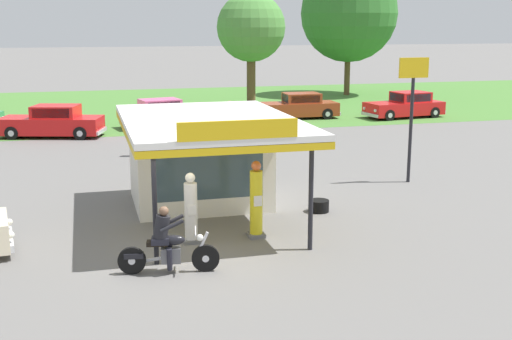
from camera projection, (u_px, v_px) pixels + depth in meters
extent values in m
plane|color=slate|center=(185.00, 254.00, 16.15)|extent=(300.00, 300.00, 0.00)
cube|color=#477A33|center=(117.00, 107.00, 44.43)|extent=(120.00, 24.00, 0.01)
cube|color=silver|center=(199.00, 160.00, 20.46)|extent=(4.05, 3.37, 2.82)
cube|color=#384C56|center=(209.00, 169.00, 18.87)|extent=(3.24, 0.05, 1.80)
cube|color=silver|center=(209.00, 120.00, 18.47)|extent=(4.75, 7.39, 0.16)
cube|color=gold|center=(209.00, 127.00, 18.51)|extent=(4.75, 7.39, 0.18)
cube|color=gold|center=(238.00, 130.00, 14.95)|extent=(2.84, 0.08, 0.44)
cylinder|color=black|center=(311.00, 196.00, 16.17)|extent=(0.12, 0.12, 2.82)
cylinder|color=black|center=(155.00, 207.00, 15.21)|extent=(0.12, 0.12, 2.82)
cube|color=slate|center=(192.00, 240.00, 17.02)|extent=(0.44, 0.44, 0.10)
cylinder|color=silver|center=(191.00, 211.00, 16.84)|extent=(0.34, 0.34, 1.49)
cube|color=white|center=(192.00, 210.00, 16.66)|extent=(0.22, 0.02, 0.28)
sphere|color=white|center=(190.00, 178.00, 16.65)|extent=(0.26, 0.26, 0.26)
cube|color=slate|center=(256.00, 235.00, 17.46)|extent=(0.44, 0.44, 0.10)
cylinder|color=yellow|center=(256.00, 202.00, 17.26)|extent=(0.34, 0.34, 1.71)
cube|color=white|center=(258.00, 201.00, 17.07)|extent=(0.22, 0.02, 0.28)
sphere|color=orange|center=(256.00, 166.00, 17.04)|extent=(0.26, 0.26, 0.26)
cylinder|color=black|center=(206.00, 258.00, 14.96)|extent=(0.65, 0.20, 0.64)
cylinder|color=silver|center=(206.00, 258.00, 14.96)|extent=(0.18, 0.14, 0.16)
cylinder|color=black|center=(132.00, 261.00, 14.81)|extent=(0.65, 0.20, 0.64)
cylinder|color=silver|center=(132.00, 261.00, 14.81)|extent=(0.18, 0.14, 0.16)
ellipsoid|color=black|center=(173.00, 240.00, 14.79)|extent=(0.59, 0.33, 0.24)
cube|color=#59595E|center=(171.00, 255.00, 14.87)|extent=(0.47, 0.31, 0.36)
cube|color=black|center=(157.00, 243.00, 14.77)|extent=(0.52, 0.34, 0.10)
cylinder|color=silver|center=(201.00, 247.00, 14.89)|extent=(0.38, 0.13, 0.71)
cylinder|color=silver|center=(195.00, 231.00, 14.79)|extent=(0.15, 0.70, 0.04)
sphere|color=silver|center=(200.00, 238.00, 14.84)|extent=(0.16, 0.16, 0.16)
cube|color=black|center=(134.00, 256.00, 14.78)|extent=(0.46, 0.25, 0.12)
cylinder|color=silver|center=(154.00, 259.00, 15.00)|extent=(0.71, 0.19, 0.18)
cube|color=black|center=(160.00, 240.00, 14.77)|extent=(0.45, 0.40, 0.14)
cylinder|color=black|center=(170.00, 254.00, 15.03)|extent=(0.16, 0.25, 0.56)
cylinder|color=black|center=(169.00, 259.00, 14.72)|extent=(0.16, 0.25, 0.56)
cylinder|color=black|center=(162.00, 227.00, 14.70)|extent=(0.46, 0.38, 0.60)
sphere|color=brown|center=(164.00, 211.00, 14.62)|extent=(0.22, 0.22, 0.22)
cylinder|color=black|center=(173.00, 221.00, 14.90)|extent=(0.54, 0.18, 0.31)
cylinder|color=black|center=(172.00, 226.00, 14.51)|extent=(0.54, 0.18, 0.31)
cube|color=silver|center=(11.00, 239.00, 16.34)|extent=(0.34, 1.69, 0.18)
sphere|color=white|center=(9.00, 222.00, 16.80)|extent=(0.18, 0.18, 0.18)
sphere|color=white|center=(11.00, 235.00, 15.77)|extent=(0.18, 0.18, 0.18)
cube|color=red|center=(404.00, 108.00, 39.52)|extent=(4.94, 2.49, 0.77)
cube|color=red|center=(411.00, 97.00, 39.54)|extent=(2.21, 1.91, 0.60)
cube|color=#283847|center=(397.00, 97.00, 39.17)|extent=(0.23, 1.46, 0.48)
cube|color=#283847|center=(419.00, 98.00, 38.80)|extent=(1.70, 0.25, 0.46)
cube|color=#283847|center=(403.00, 95.00, 40.27)|extent=(1.70, 0.25, 0.46)
cube|color=silver|center=(370.00, 115.00, 38.69)|extent=(0.35, 1.79, 0.18)
cube|color=silver|center=(436.00, 111.00, 40.47)|extent=(0.35, 1.79, 0.18)
sphere|color=white|center=(375.00, 111.00, 38.07)|extent=(0.18, 0.18, 0.18)
sphere|color=white|center=(364.00, 108.00, 39.16)|extent=(0.18, 0.18, 0.18)
cylinder|color=black|center=(389.00, 115.00, 38.18)|extent=(0.68, 0.28, 0.66)
cylinder|color=silver|center=(389.00, 115.00, 38.18)|extent=(0.32, 0.26, 0.30)
cylinder|color=black|center=(373.00, 112.00, 39.77)|extent=(0.68, 0.28, 0.66)
cylinder|color=silver|center=(373.00, 112.00, 39.77)|extent=(0.32, 0.26, 0.30)
cylinder|color=black|center=(435.00, 112.00, 39.37)|extent=(0.68, 0.28, 0.66)
cylinder|color=silver|center=(435.00, 112.00, 39.37)|extent=(0.32, 0.26, 0.30)
cylinder|color=black|center=(417.00, 109.00, 40.97)|extent=(0.68, 0.28, 0.66)
cylinder|color=silver|center=(417.00, 109.00, 40.97)|extent=(0.32, 0.26, 0.30)
cube|color=silver|center=(0.00, 125.00, 34.75)|extent=(0.49, 1.77, 0.18)
sphere|color=white|center=(3.00, 118.00, 35.27)|extent=(0.18, 0.18, 0.18)
cube|color=#E55993|center=(168.00, 116.00, 36.02)|extent=(5.21, 2.70, 0.84)
cube|color=#E55993|center=(160.00, 104.00, 35.67)|extent=(2.36, 1.93, 0.53)
cube|color=#283847|center=(178.00, 103.00, 36.12)|extent=(0.31, 1.35, 0.42)
cube|color=#283847|center=(156.00, 102.00, 36.33)|extent=(1.75, 0.38, 0.40)
cube|color=#283847|center=(164.00, 105.00, 35.01)|extent=(1.75, 0.38, 0.40)
cube|color=silver|center=(210.00, 118.00, 37.17)|extent=(0.45, 1.65, 0.18)
cube|color=silver|center=(124.00, 124.00, 35.00)|extent=(0.45, 1.65, 0.18)
sphere|color=white|center=(207.00, 111.00, 37.59)|extent=(0.18, 0.18, 0.18)
sphere|color=white|center=(214.00, 113.00, 36.61)|extent=(0.18, 0.18, 0.18)
cylinder|color=black|center=(192.00, 117.00, 37.52)|extent=(0.69, 0.33, 0.66)
cylinder|color=silver|center=(192.00, 117.00, 37.52)|extent=(0.33, 0.27, 0.30)
cylinder|color=black|center=(202.00, 121.00, 36.10)|extent=(0.69, 0.33, 0.66)
cylinder|color=silver|center=(202.00, 121.00, 36.10)|extent=(0.33, 0.27, 0.30)
cylinder|color=black|center=(135.00, 121.00, 36.07)|extent=(0.69, 0.33, 0.66)
cylinder|color=silver|center=(135.00, 121.00, 36.07)|extent=(0.33, 0.27, 0.30)
cylinder|color=black|center=(143.00, 125.00, 34.64)|extent=(0.69, 0.33, 0.66)
cylinder|color=silver|center=(143.00, 125.00, 34.64)|extent=(0.33, 0.27, 0.30)
cube|color=#993819|center=(297.00, 109.00, 39.12)|extent=(4.90, 1.95, 0.77)
cube|color=#993819|center=(302.00, 98.00, 39.04)|extent=(2.14, 1.64, 0.56)
cube|color=#283847|center=(285.00, 98.00, 38.81)|extent=(0.09, 1.40, 0.45)
cube|color=#283847|center=(306.00, 99.00, 38.30)|extent=(1.77, 0.09, 0.43)
cube|color=#283847|center=(298.00, 96.00, 39.78)|extent=(1.77, 0.09, 0.43)
cube|color=silver|center=(257.00, 115.00, 38.64)|extent=(0.18, 1.71, 0.18)
cube|color=silver|center=(335.00, 112.00, 39.72)|extent=(0.18, 1.71, 0.18)
sphere|color=white|center=(259.00, 111.00, 38.02)|extent=(0.18, 0.18, 0.18)
sphere|color=white|center=(255.00, 108.00, 39.12)|extent=(0.18, 0.18, 0.18)
cylinder|color=black|center=(274.00, 116.00, 38.01)|extent=(0.67, 0.22, 0.66)
cylinder|color=silver|center=(274.00, 116.00, 38.01)|extent=(0.30, 0.23, 0.30)
cylinder|color=black|center=(267.00, 112.00, 39.60)|extent=(0.67, 0.22, 0.66)
cylinder|color=silver|center=(267.00, 112.00, 39.60)|extent=(0.30, 0.23, 0.30)
cylinder|color=black|center=(327.00, 114.00, 38.74)|extent=(0.67, 0.22, 0.66)
cylinder|color=silver|center=(327.00, 114.00, 38.74)|extent=(0.30, 0.23, 0.30)
cylinder|color=black|center=(318.00, 110.00, 40.33)|extent=(0.67, 0.22, 0.66)
cylinder|color=silver|center=(318.00, 110.00, 40.33)|extent=(0.30, 0.23, 0.30)
cube|color=red|center=(51.00, 125.00, 32.73)|extent=(5.30, 3.17, 0.82)
cube|color=red|center=(56.00, 111.00, 32.57)|extent=(2.53, 2.19, 0.59)
cube|color=#283847|center=(35.00, 111.00, 32.59)|extent=(0.44, 1.44, 0.48)
cube|color=#283847|center=(51.00, 113.00, 31.77)|extent=(1.77, 0.53, 0.45)
cube|color=#283847|center=(61.00, 109.00, 33.37)|extent=(1.77, 0.53, 0.45)
cube|color=silver|center=(2.00, 131.00, 32.83)|extent=(0.60, 1.77, 0.18)
cube|color=silver|center=(101.00, 131.00, 32.76)|extent=(0.60, 1.77, 0.18)
sphere|color=white|center=(6.00, 122.00, 33.35)|extent=(0.18, 0.18, 0.18)
cylinder|color=black|center=(12.00, 133.00, 31.95)|extent=(0.69, 0.37, 0.66)
cylinder|color=silver|center=(12.00, 133.00, 31.95)|extent=(0.35, 0.29, 0.30)
cylinder|color=black|center=(25.00, 127.00, 33.68)|extent=(0.69, 0.37, 0.66)
cylinder|color=silver|center=(25.00, 127.00, 33.68)|extent=(0.35, 0.29, 0.30)
cylinder|color=black|center=(80.00, 133.00, 31.90)|extent=(0.69, 0.37, 0.66)
cylinder|color=silver|center=(80.00, 133.00, 31.90)|extent=(0.35, 0.29, 0.30)
cylinder|color=black|center=(90.00, 128.00, 33.63)|extent=(0.69, 0.37, 0.66)
cylinder|color=silver|center=(90.00, 128.00, 33.63)|extent=(0.35, 0.29, 0.30)
cylinder|color=black|center=(143.00, 147.00, 27.99)|extent=(0.26, 0.26, 0.84)
cylinder|color=#2D4C8C|center=(142.00, 130.00, 27.83)|extent=(0.34, 0.34, 0.60)
sphere|color=beige|center=(142.00, 120.00, 27.74)|extent=(0.23, 0.23, 0.23)
cylinder|color=black|center=(142.00, 119.00, 27.72)|extent=(0.36, 0.36, 0.02)
cylinder|color=brown|center=(230.00, 126.00, 33.45)|extent=(0.26, 0.26, 0.88)
cylinder|color=#2D4C8C|center=(230.00, 111.00, 33.28)|extent=(0.34, 0.34, 0.62)
sphere|color=#9E704C|center=(230.00, 103.00, 33.19)|extent=(0.24, 0.24, 0.24)
cylinder|color=brown|center=(251.00, 80.00, 44.69)|extent=(0.60, 0.60, 3.60)
sphere|color=#4C893D|center=(251.00, 27.00, 43.91)|extent=(4.64, 4.64, 4.64)
cylinder|color=brown|center=(347.00, 73.00, 51.79)|extent=(0.45, 0.45, 3.52)
sphere|color=#33702D|center=(349.00, 13.00, 50.78)|extent=(7.52, 7.52, 7.52)
sphere|color=#33702D|center=(343.00, 23.00, 50.06)|extent=(3.77, 3.77, 3.77)
cylinder|color=black|center=(411.00, 131.00, 23.10)|extent=(0.12, 0.12, 3.73)
cube|color=gold|center=(414.00, 68.00, 22.62)|extent=(1.10, 0.08, 0.70)
cylinder|color=black|center=(319.00, 209.00, 19.78)|extent=(0.60, 0.60, 0.18)
cylinder|color=black|center=(319.00, 203.00, 19.74)|extent=(0.60, 0.60, 0.18)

